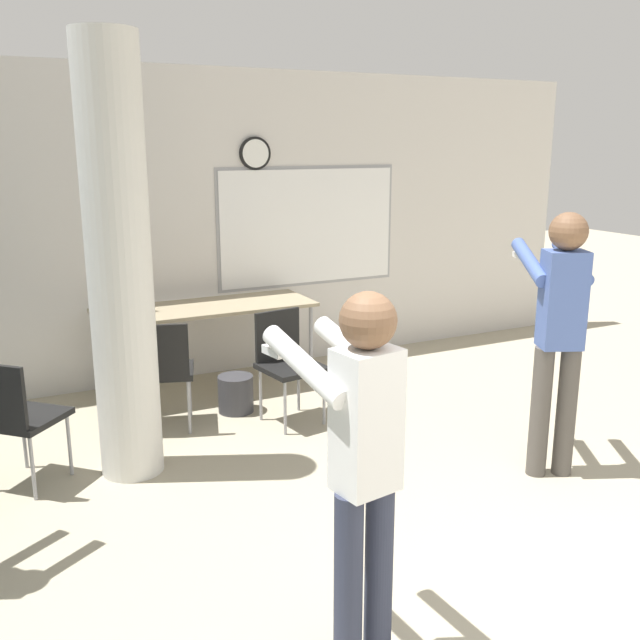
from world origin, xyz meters
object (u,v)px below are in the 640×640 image
Objects in this scene: chair_table_front at (287,358)px; chair_near_pillar at (16,413)px; bottle_on_table at (144,299)px; person_playing_front at (361,455)px; chair_table_left at (163,367)px; person_playing_side at (559,324)px; folding_table at (206,311)px.

chair_near_pillar is (-1.99, -0.31, 0.00)m from chair_table_front.
bottle_on_table is 3.61m from person_playing_front.
bottle_on_table is 0.33× the size of chair_near_pillar.
person_playing_side is at bearing -41.17° from chair_table_left.
bottle_on_table is 0.33× the size of chair_table_left.
person_playing_front reaches higher than chair_near_pillar.
person_playing_side is (3.18, -1.32, 0.51)m from chair_near_pillar.
person_playing_front is (0.04, -3.61, 0.08)m from bottle_on_table.
folding_table is at bearing 37.62° from chair_near_pillar.
bottle_on_table is at bearing 48.88° from chair_near_pillar.
chair_table_left is 1.00× the size of chair_near_pillar.
person_playing_front is (-0.83, -2.63, 0.44)m from chair_table_front.
person_playing_side is (2.06, -2.60, 0.15)m from bottle_on_table.
person_playing_side is at bearing 26.40° from person_playing_front.
chair_table_front and chair_near_pillar have the same top height.
bottle_on_table reaches higher than folding_table.
person_playing_front reaches higher than folding_table.
person_playing_front is (0.09, -2.85, 0.44)m from chair_table_left.
folding_table is 1.04m from chair_table_front.
person_playing_side reaches higher than chair_table_front.
chair_table_front is at bearing 72.45° from person_playing_front.
chair_near_pillar is at bearing 116.49° from person_playing_front.
bottle_on_table is at bearing 85.93° from chair_table_left.
bottle_on_table is 1.74m from chair_near_pillar.
folding_table is at bearing 110.11° from chair_table_front.
chair_table_front is 2.80m from person_playing_front.
chair_table_front is 0.54× the size of person_playing_front.
bottle_on_table is 0.33× the size of chair_table_front.
folding_table is 2.16× the size of chair_table_left.
chair_near_pillar is at bearing 157.48° from person_playing_side.
folding_table is 6.64× the size of bottle_on_table.
chair_table_front is 1.00× the size of chair_near_pillar.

